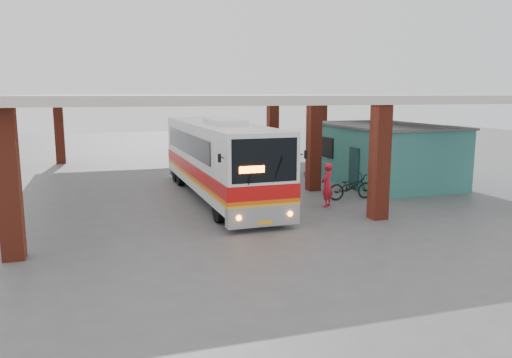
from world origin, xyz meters
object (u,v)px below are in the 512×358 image
Objects in this scene: red_chair at (310,170)px; motorcycle at (351,187)px; pedestrian at (327,185)px; coach_bus at (219,159)px.

motorcycle is at bearing -114.88° from red_chair.
coach_bus is at bearing -83.01° from pedestrian.
coach_bus reaches higher than motorcycle.
coach_bus is at bearing 68.62° from motorcycle.
pedestrian is at bearing 120.82° from motorcycle.
coach_bus is 6.09m from motorcycle.
motorcycle is 1.19× the size of pedestrian.
motorcycle is at bearing 167.24° from pedestrian.
coach_bus is 15.71× the size of red_chair.
coach_bus is 5.08m from pedestrian.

